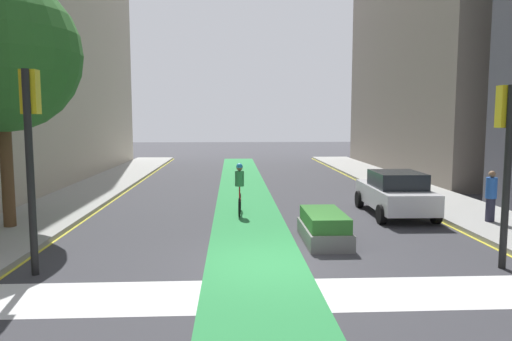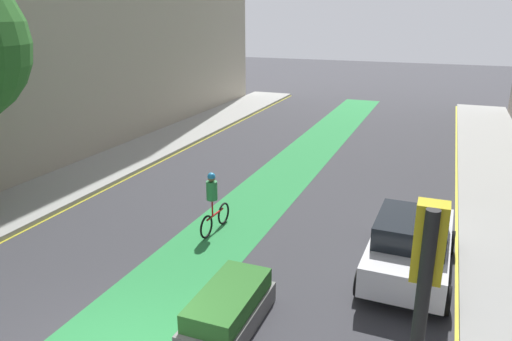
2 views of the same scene
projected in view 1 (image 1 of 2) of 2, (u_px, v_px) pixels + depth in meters
The scene contains 11 objects.
ground_plane at pixel (274, 264), 11.24m from camera, with size 120.00×120.00×0.00m, color #38383D.
bike_lane_paint at pixel (256, 264), 11.22m from camera, with size 2.40×60.00×0.01m, color #2D8C47.
crosswalk_band at pixel (283, 295), 9.25m from camera, with size 12.00×1.80×0.01m, color silver.
curb_stripe_left at pixel (14, 268), 10.94m from camera, with size 0.16×60.00×0.01m, color yellow.
traffic_signal_near_right at pixel (506, 141), 10.73m from camera, with size 0.35×0.52×4.17m.
traffic_signal_near_left at pixel (31, 132), 10.25m from camera, with size 0.35×0.52×4.47m.
car_white_right_far at pixel (395, 193), 16.88m from camera, with size 2.10×4.24×1.57m.
cyclist_in_lane at pixel (240, 188), 16.96m from camera, with size 0.32×1.73×1.86m.
pedestrian_sidewalk_right_a at pixel (491, 196), 15.13m from camera, with size 0.34×0.34×1.63m.
street_tree_near at pixel (0, 54), 13.97m from camera, with size 4.63×4.63×7.49m.
median_planter at pixel (324, 228), 13.23m from camera, with size 1.16×2.51×0.85m.
Camera 1 is at (-0.97, -10.90, 3.41)m, focal length 33.35 mm.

